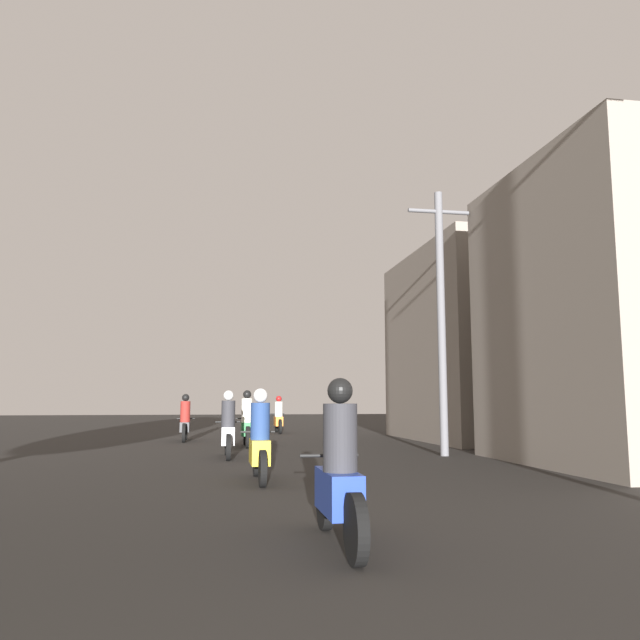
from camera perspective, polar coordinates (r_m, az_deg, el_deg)
motorcycle_blue at (r=6.00m, az=1.74°, el=-14.28°), size 0.60×2.03×1.55m
motorcycle_yellow at (r=10.64m, az=-5.54°, el=-11.22°), size 0.60×2.01×1.53m
motorcycle_silver at (r=15.04m, az=-8.42°, el=-9.94°), size 0.60×2.05×1.57m
motorcycle_green at (r=18.51m, az=-6.73°, el=-9.41°), size 0.60×1.95×1.63m
motorcycle_black at (r=21.26m, az=-12.24°, el=-9.13°), size 0.60×1.97×1.54m
motorcycle_orange at (r=25.89m, az=-3.82°, el=-8.95°), size 0.60×1.99×1.52m
building_right_near at (r=14.87m, az=26.75°, el=0.56°), size 4.84×5.85×6.36m
building_right_far at (r=22.37m, az=15.60°, el=-2.28°), size 5.64×7.58×6.41m
utility_pole_far at (r=15.78m, az=11.02°, el=0.51°), size 1.60×0.20×6.59m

